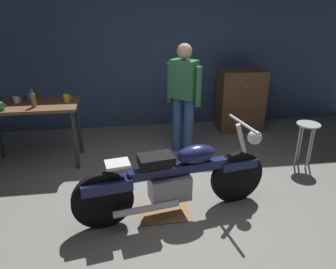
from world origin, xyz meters
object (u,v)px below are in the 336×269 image
at_px(shop_stool, 307,133).
at_px(wooden_dresser, 241,101).
at_px(mug_blue_enamel, 28,97).
at_px(mug_white_ceramic, 16,100).
at_px(mug_yellow_tall, 66,98).
at_px(mug_green_speckled, 1,106).
at_px(person_standing, 184,95).
at_px(motorcycle, 176,178).
at_px(bottle, 33,100).

xyz_separation_m(shop_stool, wooden_dresser, (-0.44, 1.47, 0.05)).
distance_m(shop_stool, mug_blue_enamel, 4.00).
relative_size(wooden_dresser, mug_white_ceramic, 9.96).
relative_size(mug_yellow_tall, mug_white_ceramic, 1.06).
xyz_separation_m(shop_stool, mug_green_speckled, (-4.11, 0.39, 0.45)).
relative_size(shop_stool, mug_green_speckled, 5.90).
bearing_deg(person_standing, motorcycle, 116.53).
relative_size(shop_stool, mug_blue_enamel, 5.92).
bearing_deg(mug_blue_enamel, shop_stool, -12.21).
relative_size(mug_yellow_tall, mug_green_speckled, 1.08).
xyz_separation_m(person_standing, shop_stool, (1.65, -0.68, -0.43)).
height_order(mug_green_speckled, bottle, bottle).
xyz_separation_m(motorcycle, mug_green_speckled, (-2.10, 1.25, 0.50)).
height_order(person_standing, bottle, person_standing).
bearing_deg(wooden_dresser, mug_white_ceramic, -168.03).
relative_size(person_standing, mug_blue_enamel, 15.45).
bearing_deg(bottle, mug_blue_enamel, 114.64).
bearing_deg(motorcycle, mug_green_speckled, 139.40).
xyz_separation_m(motorcycle, wooden_dresser, (1.57, 2.33, 0.10)).
bearing_deg(mug_green_speckled, wooden_dresser, 16.48).
relative_size(shop_stool, mug_white_ceramic, 5.79).
xyz_separation_m(wooden_dresser, mug_yellow_tall, (-2.88, -0.81, 0.40)).
distance_m(mug_yellow_tall, bottle, 0.44).
relative_size(wooden_dresser, mug_blue_enamel, 10.18).
xyz_separation_m(shop_stool, mug_blue_enamel, (-3.89, 0.84, 0.45)).
relative_size(person_standing, mug_white_ceramic, 15.12).
height_order(person_standing, mug_yellow_tall, person_standing).
relative_size(wooden_dresser, mug_green_speckled, 10.14).
relative_size(person_standing, mug_yellow_tall, 14.23).
bearing_deg(mug_white_ceramic, bottle, -38.99).
distance_m(motorcycle, mug_white_ceramic, 2.59).
bearing_deg(bottle, mug_white_ceramic, 141.01).
bearing_deg(mug_yellow_tall, mug_green_speckled, -160.55).
height_order(mug_white_ceramic, bottle, bottle).
distance_m(person_standing, wooden_dresser, 1.48).
relative_size(person_standing, bottle, 6.93).
bearing_deg(bottle, mug_yellow_tall, 25.22).
xyz_separation_m(mug_white_ceramic, mug_green_speckled, (-0.09, -0.33, 0.01)).
xyz_separation_m(person_standing, mug_white_ceramic, (-2.37, 0.03, 0.02)).
xyz_separation_m(mug_white_ceramic, bottle, (0.29, -0.24, 0.05)).
bearing_deg(motorcycle, person_standing, 66.78).
distance_m(person_standing, mug_blue_enamel, 2.25).
bearing_deg(person_standing, mug_yellow_tall, 40.60).
relative_size(mug_yellow_tall, mug_blue_enamel, 1.09).
bearing_deg(mug_yellow_tall, mug_white_ceramic, 175.76).
distance_m(shop_stool, bottle, 3.78).
height_order(shop_stool, mug_green_speckled, mug_green_speckled).
bearing_deg(wooden_dresser, mug_blue_enamel, -169.64).
bearing_deg(wooden_dresser, person_standing, -146.76).
xyz_separation_m(motorcycle, mug_yellow_tall, (-1.31, 1.52, 0.50)).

